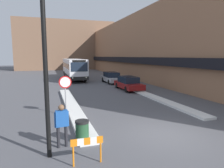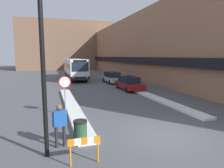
# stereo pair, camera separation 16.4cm
# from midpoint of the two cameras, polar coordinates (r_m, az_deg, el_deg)

# --- Properties ---
(ground_plane) EXTENTS (160.00, 160.00, 0.00)m
(ground_plane) POSITION_cam_midpoint_polar(r_m,az_deg,el_deg) (9.94, 15.34, -13.87)
(ground_plane) COLOR #515156
(building_row_right) EXTENTS (5.50, 60.00, 10.08)m
(building_row_right) POSITION_cam_midpoint_polar(r_m,az_deg,el_deg) (35.14, 8.17, 10.13)
(building_row_right) COLOR #996B4C
(building_row_right) RESTS_ON ground_plane
(building_backdrop_far) EXTENTS (26.00, 8.00, 13.09)m
(building_backdrop_far) POSITION_cam_midpoint_polar(r_m,az_deg,el_deg) (58.19, -12.53, 10.64)
(building_backdrop_far) COLOR brown
(building_backdrop_far) RESTS_ON ground_plane
(snow_bank_left) EXTENTS (0.90, 13.27, 0.20)m
(snow_bank_left) POSITION_cam_midpoint_polar(r_m,az_deg,el_deg) (14.80, -11.13, -6.07)
(snow_bank_left) COLOR silver
(snow_bank_left) RESTS_ON ground_plane
(snow_bank_right) EXTENTS (0.90, 9.73, 0.16)m
(snow_bank_right) POSITION_cam_midpoint_polar(r_m,az_deg,el_deg) (16.54, 14.87, -4.76)
(snow_bank_right) COLOR silver
(snow_bank_right) RESTS_ON ground_plane
(city_bus) EXTENTS (2.56, 11.32, 3.18)m
(city_bus) POSITION_cam_midpoint_polar(r_m,az_deg,el_deg) (32.20, -10.37, 4.45)
(city_bus) COLOR silver
(city_bus) RESTS_ON ground_plane
(parked_car_front) EXTENTS (1.88, 4.57, 1.45)m
(parked_car_front) POSITION_cam_midpoint_polar(r_m,az_deg,el_deg) (21.85, 5.11, 0.24)
(parked_car_front) COLOR maroon
(parked_car_front) RESTS_ON ground_plane
(parked_car_middle) EXTENTS (1.83, 4.76, 1.46)m
(parked_car_middle) POSITION_cam_midpoint_polar(r_m,az_deg,el_deg) (27.52, 0.27, 1.89)
(parked_car_middle) COLOR #B7B7BC
(parked_car_middle) RESTS_ON ground_plane
(stop_sign) EXTENTS (0.76, 0.08, 2.46)m
(stop_sign) POSITION_cam_midpoint_polar(r_m,az_deg,el_deg) (12.51, -12.98, -0.79)
(stop_sign) COLOR gray
(stop_sign) RESTS_ON ground_plane
(street_lamp) EXTENTS (1.46, 0.36, 6.74)m
(street_lamp) POSITION_cam_midpoint_polar(r_m,az_deg,el_deg) (7.28, -16.63, 11.54)
(street_lamp) COLOR black
(street_lamp) RESTS_ON ground_plane
(pedestrian) EXTENTS (0.57, 0.26, 1.76)m
(pedestrian) POSITION_cam_midpoint_polar(r_m,az_deg,el_deg) (8.35, -14.15, -10.37)
(pedestrian) COLOR #232328
(pedestrian) RESTS_ON ground_plane
(trash_bin) EXTENTS (0.59, 0.59, 0.95)m
(trash_bin) POSITION_cam_midpoint_polar(r_m,az_deg,el_deg) (8.82, -8.49, -13.18)
(trash_bin) COLOR #234C2D
(trash_bin) RESTS_ON ground_plane
(construction_barricade) EXTENTS (1.10, 0.06, 0.94)m
(construction_barricade) POSITION_cam_midpoint_polar(r_m,az_deg,el_deg) (7.08, -7.26, -17.02)
(construction_barricade) COLOR orange
(construction_barricade) RESTS_ON ground_plane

